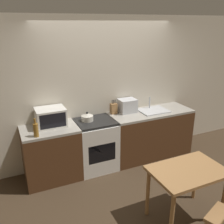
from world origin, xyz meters
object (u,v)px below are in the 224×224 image
object	(u,v)px
microwave	(51,117)
bottle	(36,130)
kettle	(87,117)
dining_table	(187,177)
stove_range	(96,145)
toaster_oven	(127,106)

from	to	relation	value
microwave	bottle	distance (m)	0.43
kettle	dining_table	world-z (taller)	kettle
stove_range	microwave	size ratio (longest dim) A/B	1.96
toaster_oven	dining_table	size ratio (longest dim) A/B	0.34
kettle	microwave	xyz separation A→B (m)	(-0.60, 0.05, 0.08)
dining_table	stove_range	bearing A→B (deg)	110.38
kettle	bottle	size ratio (longest dim) A/B	0.72
toaster_oven	kettle	bearing A→B (deg)	-172.66
stove_range	kettle	size ratio (longest dim) A/B	4.48
kettle	microwave	world-z (taller)	microwave
stove_range	toaster_oven	world-z (taller)	toaster_oven
stove_range	bottle	world-z (taller)	bottle
microwave	dining_table	size ratio (longest dim) A/B	0.49
kettle	bottle	world-z (taller)	bottle
stove_range	kettle	distance (m)	0.53
stove_range	microwave	xyz separation A→B (m)	(-0.71, 0.10, 0.60)
stove_range	toaster_oven	xyz separation A→B (m)	(0.70, 0.16, 0.58)
kettle	dining_table	bearing A→B (deg)	-66.88
microwave	dining_table	world-z (taller)	microwave
stove_range	dining_table	xyz separation A→B (m)	(0.61, -1.64, 0.19)
stove_range	toaster_oven	distance (m)	0.92
stove_range	dining_table	world-z (taller)	stove_range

